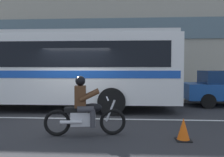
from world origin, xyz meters
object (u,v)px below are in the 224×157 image
object	(u,v)px
motorcycle_with_rider	(85,111)
traffic_cone	(183,130)
transit_bus	(40,65)
fire_hydrant	(37,91)

from	to	relation	value
motorcycle_with_rider	traffic_cone	size ratio (longest dim) A/B	3.87
transit_bus	motorcycle_with_rider	bearing A→B (deg)	-54.72
motorcycle_with_rider	transit_bus	bearing A→B (deg)	125.28
transit_bus	traffic_cone	size ratio (longest dim) A/B	21.08
transit_bus	fire_hydrant	xyz separation A→B (m)	(-1.13, 2.54, -1.36)
traffic_cone	motorcycle_with_rider	bearing A→B (deg)	173.86
motorcycle_with_rider	fire_hydrant	distance (m)	7.33
fire_hydrant	traffic_cone	distance (m)	9.06
motorcycle_with_rider	traffic_cone	distance (m)	2.53
fire_hydrant	traffic_cone	world-z (taller)	fire_hydrant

